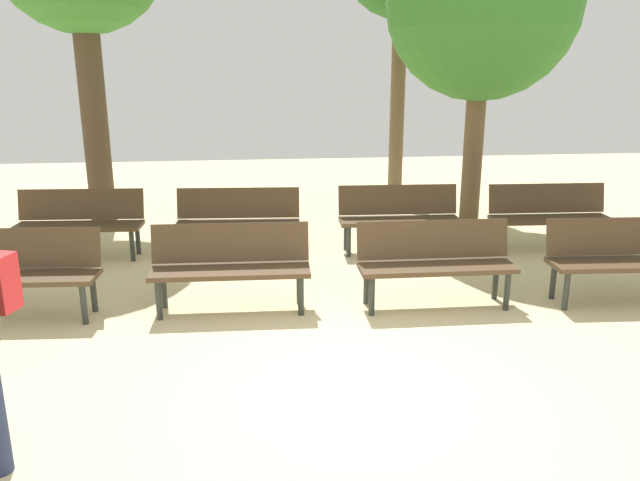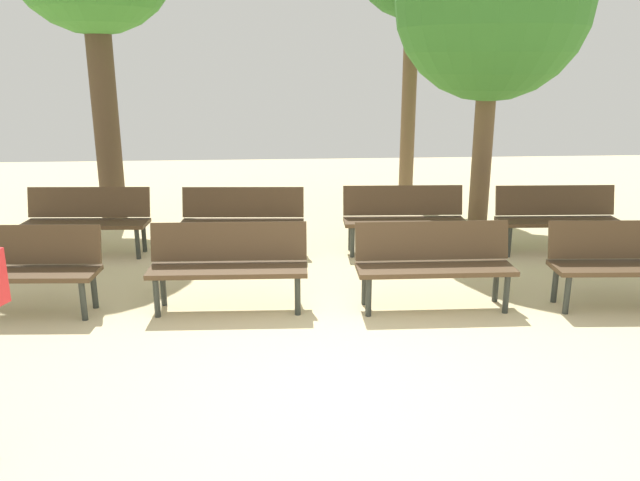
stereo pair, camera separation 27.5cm
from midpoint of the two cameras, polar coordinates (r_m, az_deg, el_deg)
The scene contains 10 objects.
ground_plane at distance 5.13m, azimuth 1.35°, elevation -12.64°, with size 24.00×24.00×0.00m, color beige.
bench_r0_c0 at distance 6.91m, azimuth -27.01°, elevation -2.27°, with size 1.63×0.58×0.87m.
bench_r0_c1 at distance 6.43m, azimuth -9.36°, elevation -1.95°, with size 1.62×0.54×0.87m.
bench_r0_c2 at distance 6.55m, azimuth 9.27°, elevation -1.62°, with size 1.61×0.51×0.87m.
bench_r0_c3 at distance 7.26m, azimuth 25.01°, elevation -1.21°, with size 1.63×0.58×0.87m.
bench_r1_c0 at distance 8.71m, azimuth -21.89°, elevation 1.81°, with size 1.63×0.58×0.87m.
bench_r1_c1 at distance 8.25m, azimuth -8.41°, elevation 2.06°, with size 1.63×0.59×0.87m.
bench_r1_c2 at distance 8.41m, azimuth 6.28°, elevation 2.40°, with size 1.62×0.55×0.87m.
bench_r1_c3 at distance 8.95m, azimuth 19.33°, elevation 2.42°, with size 1.62×0.55×0.87m.
tree_1 at distance 9.81m, azimuth 13.79°, elevation 20.20°, with size 2.77×2.77×4.67m.
Camera 1 is at (-0.78, -4.45, 2.45)m, focal length 35.13 mm.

